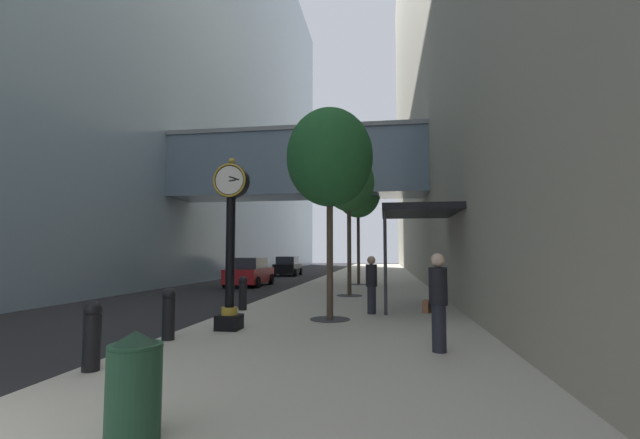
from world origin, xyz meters
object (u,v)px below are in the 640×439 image
Objects in this scene: street_tree_near at (330,158)px; pedestrian_by_clock at (371,283)px; bollard_fourth at (243,292)px; car_black_mid at (288,266)px; bollard_nearest at (92,334)px; street_tree_mid_far at (358,192)px; trash_bin at (134,384)px; car_red_near at (249,272)px; street_tree_mid_near at (349,183)px; street_clock at (230,234)px; bollard_second at (169,313)px; pedestrian_walking at (438,299)px.

street_tree_near is 3.94m from pedestrian_by_clock.
car_black_mid reaches higher than bollard_fourth.
bollard_nearest is 0.15× the size of street_tree_mid_far.
trash_bin is 21.42m from car_red_near.
street_tree_near is 6.61m from street_tree_mid_near.
street_clock is 9.15m from street_tree_mid_near.
car_red_near is (-3.46, 11.36, 0.11)m from bollard_fourth.
car_red_near is at bearing -177.33° from street_tree_mid_far.
pedestrian_by_clock is (2.04, 9.07, 0.38)m from trash_bin.
bollard_fourth is at bearing -73.07° from car_red_near.
car_black_mid reaches higher than bollard_nearest.
car_red_near is at bearing 102.10° from bollard_second.
street_tree_mid_near is at bearing 75.65° from street_clock.
street_tree_mid_far is (3.01, 16.43, 4.81)m from bollard_second.
street_tree_mid_far is at bearing -59.13° from car_black_mid.
street_tree_mid_near reaches higher than car_red_near.
pedestrian_walking reaches higher than bollard_nearest.
street_clock reaches higher than pedestrian_walking.
street_tree_near reaches higher than bollard_fourth.
street_tree_mid_far is at bearing 80.91° from bollard_nearest.
street_tree_mid_near is 11.11m from pedestrian_walking.
bollard_nearest is at bearing -79.42° from car_red_near.
pedestrian_by_clock reaches higher than bollard_fourth.
bollard_nearest is 0.59× the size of pedestrian_walking.
bollard_fourth is 7.47m from pedestrian_walking.
bollard_fourth is at bearing 137.26° from pedestrian_walking.
bollard_second is at bearing 176.97° from pedestrian_walking.
street_tree_near reaches higher than trash_bin.
car_red_near is (-7.56, 11.62, -0.24)m from pedestrian_by_clock.
street_tree_near is 3.42× the size of pedestrian_by_clock.
pedestrian_walking reaches higher than car_red_near.
street_tree_near is at bearing -74.53° from car_black_mid.
pedestrian_by_clock is (4.11, -0.26, 0.35)m from bollard_fourth.
pedestrian_walking is at bearing -42.74° from bollard_fourth.
trash_bin is 0.24× the size of car_red_near.
bollard_second is 0.18× the size of street_tree_near.
street_tree_near is at bearing 41.11° from street_clock.
street_tree_mid_far reaches higher than pedestrian_walking.
street_tree_near is 0.96× the size of street_tree_mid_near.
street_tree_mid_far is 1.70× the size of car_black_mid.
bollard_nearest is 3.00m from trash_bin.
bollard_fourth is at bearing 103.63° from street_clock.
street_tree_mid_far is 6.59× the size of trash_bin.
bollard_fourth is 7.28m from street_tree_mid_near.
street_tree_near is (2.17, 1.90, 2.22)m from street_clock.
bollard_fourth reaches higher than trash_bin.
car_black_mid is at bearing 105.47° from street_tree_near.
car_black_mid is at bearing 97.16° from bollard_nearest.
street_tree_near is 5.62× the size of trash_bin.
bollard_second is 28.07m from car_black_mid.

